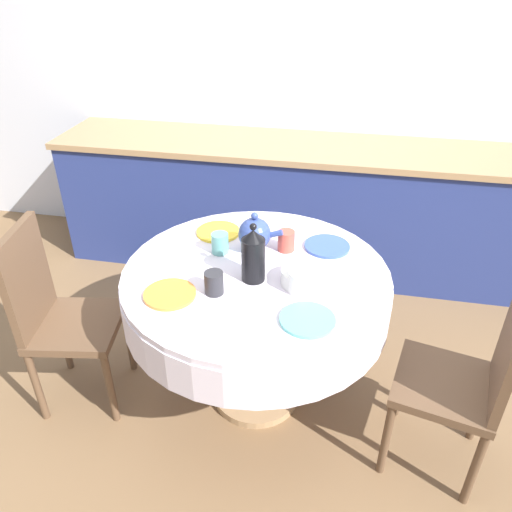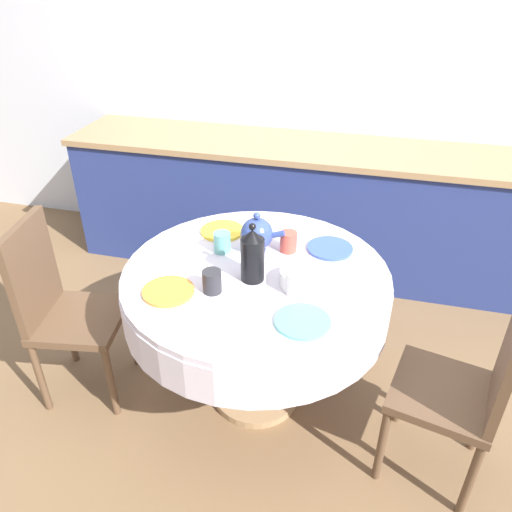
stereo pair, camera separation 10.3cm
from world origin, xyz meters
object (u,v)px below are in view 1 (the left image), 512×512
at_px(coffee_carafe, 254,256).
at_px(teapot, 255,234).
at_px(chair_right, 57,311).
at_px(chair_left, 470,375).

relative_size(coffee_carafe, teapot, 1.29).
bearing_deg(teapot, chair_right, -159.57).
distance_m(chair_right, teapot, 1.01).
bearing_deg(teapot, coffee_carafe, -79.62).
distance_m(chair_right, coffee_carafe, 1.01).
height_order(chair_left, coffee_carafe, coffee_carafe).
bearing_deg(teapot, chair_left, -21.92).
distance_m(chair_left, teapot, 1.09).
xyz_separation_m(chair_right, teapot, (0.89, 0.33, 0.33)).
height_order(chair_right, coffee_carafe, coffee_carafe).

